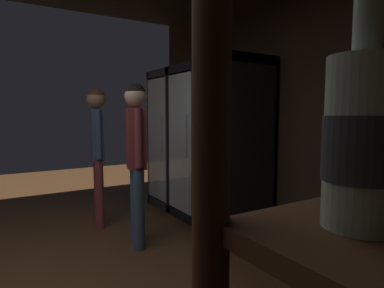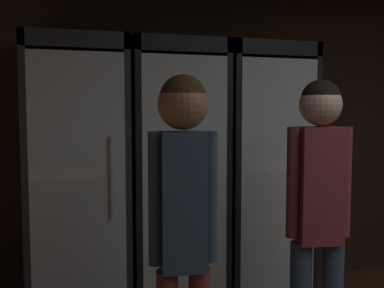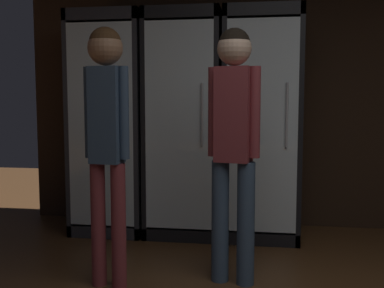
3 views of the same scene
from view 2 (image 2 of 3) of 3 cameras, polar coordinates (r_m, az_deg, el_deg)
name	(u,v)px [view 2 (image 2 of 3)]	position (r m, az deg, el deg)	size (l,w,h in m)	color
wall_back	(321,116)	(4.11, 15.80, 3.35)	(6.00, 0.06, 2.80)	black
cooler_far_left	(75,187)	(3.16, -14.36, -5.18)	(0.64, 0.68, 1.92)	#2B2B30
cooler_left	(171,183)	(3.26, -2.65, -4.85)	(0.64, 0.68, 1.92)	black
cooler_center	(255,179)	(3.48, 7.92, -4.39)	(0.64, 0.68, 1.92)	black
shopper_near	(318,205)	(2.42, 15.52, -7.31)	(0.33, 0.21, 1.61)	#384C66
shopper_far	(183,211)	(1.94, -1.12, -8.35)	(0.29, 0.21, 1.61)	brown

